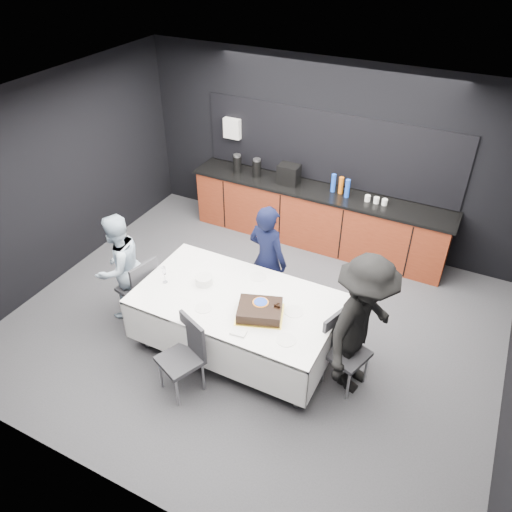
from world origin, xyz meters
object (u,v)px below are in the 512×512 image
(chair_left, at_px, (141,286))
(chair_near, at_px, (186,351))
(cake_assembly, at_px, (260,310))
(person_center, at_px, (267,260))
(chair_right, at_px, (342,345))
(person_right, at_px, (362,326))
(person_left, at_px, (119,267))
(party_table, at_px, (237,307))
(plate_stack, at_px, (204,280))
(champagne_flute, at_px, (164,272))

(chair_left, height_order, chair_near, same)
(cake_assembly, xyz_separation_m, person_center, (-0.38, 0.98, -0.07))
(chair_right, bearing_deg, cake_assembly, -166.58)
(chair_near, bearing_deg, person_right, 28.08)
(cake_assembly, xyz_separation_m, person_left, (-2.01, 0.05, -0.12))
(party_table, height_order, person_left, person_left)
(chair_left, distance_m, chair_near, 1.32)
(plate_stack, distance_m, person_right, 1.92)
(party_table, xyz_separation_m, chair_right, (1.27, 0.07, -0.11))
(chair_left, distance_m, person_left, 0.36)
(chair_left, distance_m, chair_right, 2.61)
(chair_near, bearing_deg, chair_left, 148.50)
(person_right, bearing_deg, person_center, 75.28)
(plate_stack, bearing_deg, cake_assembly, -13.18)
(chair_near, bearing_deg, plate_stack, 107.44)
(plate_stack, distance_m, chair_near, 0.93)
(person_center, distance_m, person_right, 1.64)
(person_center, height_order, person_right, person_right)
(cake_assembly, relative_size, chair_left, 0.67)
(party_table, xyz_separation_m, chair_near, (-0.20, -0.78, -0.11))
(party_table, relative_size, champagne_flute, 10.36)
(chair_right, distance_m, chair_near, 1.71)
(chair_near, height_order, person_left, person_left)
(chair_near, relative_size, person_right, 0.53)
(cake_assembly, height_order, person_left, person_left)
(cake_assembly, relative_size, champagne_flute, 2.78)
(cake_assembly, xyz_separation_m, chair_right, (0.90, 0.21, -0.31))
(plate_stack, xyz_separation_m, chair_left, (-0.86, -0.15, -0.30))
(champagne_flute, bearing_deg, party_table, 8.45)
(chair_right, relative_size, person_center, 0.60)
(cake_assembly, xyz_separation_m, plate_stack, (-0.84, 0.20, -0.01))
(party_table, bearing_deg, chair_near, -104.66)
(cake_assembly, height_order, chair_left, cake_assembly)
(party_table, bearing_deg, cake_assembly, -20.63)
(person_center, distance_m, person_left, 1.88)
(cake_assembly, bearing_deg, party_table, 159.37)
(party_table, distance_m, person_center, 0.85)
(chair_right, height_order, person_center, person_center)
(party_table, distance_m, person_left, 1.64)
(chair_left, relative_size, person_left, 0.64)
(chair_left, relative_size, person_center, 0.60)
(plate_stack, xyz_separation_m, person_right, (1.92, 0.05, 0.04))
(party_table, distance_m, chair_left, 1.34)
(chair_near, height_order, person_center, person_center)
(chair_right, xyz_separation_m, person_left, (-2.91, -0.16, 0.19))
(chair_right, bearing_deg, plate_stack, -179.41)
(person_right, bearing_deg, party_table, 106.09)
(champagne_flute, bearing_deg, person_right, 5.72)
(chair_near, xyz_separation_m, person_left, (-1.44, 0.69, 0.19))
(champagne_flute, relative_size, chair_right, 0.24)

